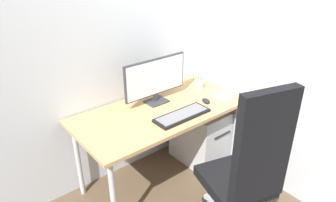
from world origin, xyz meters
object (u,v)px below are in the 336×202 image
monitor (156,78)px  mouse (206,101)px  office_chair (248,168)px  filing_cabinet (202,134)px  keyboard (182,115)px  pen_holder (200,84)px  notebook (225,96)px

monitor → mouse: monitor is taller
office_chair → mouse: 0.78m
filing_cabinet → keyboard: (-0.45, -0.20, 0.46)m
office_chair → monitor: size_ratio=2.04×
monitor → mouse: (0.33, -0.29, -0.20)m
mouse → pen_holder: (0.16, 0.24, 0.03)m
filing_cabinet → mouse: size_ratio=6.01×
office_chair → keyboard: size_ratio=2.59×
office_chair → mouse: (0.31, 0.71, 0.13)m
pen_holder → notebook: bearing=-81.0°
monitor → pen_holder: size_ratio=3.50×
keyboard → notebook: keyboard is taller
keyboard → mouse: size_ratio=4.98×
filing_cabinet → mouse: 0.50m
filing_cabinet → mouse: (-0.12, -0.15, 0.46)m
notebook → mouse: bearing=168.2°
keyboard → notebook: bearing=1.8°
filing_cabinet → office_chair: bearing=-116.8°
office_chair → filing_cabinet: 1.01m
mouse → pen_holder: size_ratio=0.55×
filing_cabinet → mouse: mouse is taller
office_chair → pen_holder: size_ratio=7.13×
filing_cabinet → monitor: monitor is taller
monitor → keyboard: bearing=-89.9°
monitor → mouse: bearing=-41.2°
keyboard → filing_cabinet: bearing=24.2°
filing_cabinet → keyboard: keyboard is taller
monitor → keyboard: (0.00, -0.34, -0.21)m
office_chair → notebook: 0.85m
keyboard → pen_holder: size_ratio=2.75×
filing_cabinet → monitor: size_ratio=0.95×
pen_holder → notebook: pen_holder is taller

